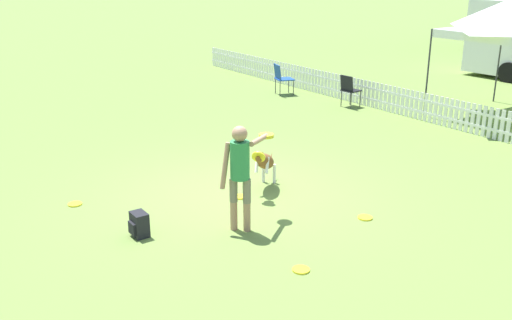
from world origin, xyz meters
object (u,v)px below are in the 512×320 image
Objects in this scene: handler_person at (241,166)px; frisbee_far_scatter at (365,218)px; backpack_on_grass at (139,225)px; folding_chair_green_right at (281,76)px; folding_chair_center at (349,88)px; frisbee_near_dog at (301,270)px; leaping_dog at (265,162)px; frisbee_near_handler at (75,204)px; frisbee_midfield at (240,197)px.

handler_person is 7.02× the size of frisbee_far_scatter.
handler_person is 4.43× the size of backpack_on_grass.
frisbee_far_scatter is 0.63× the size of backpack_on_grass.
folding_chair_center is at bearing -149.01° from folding_chair_green_right.
frisbee_near_dog is 0.24× the size of folding_chair_green_right.
frisbee_near_dog is 9.25m from folding_chair_center.
handler_person is 1.60× the size of leaping_dog.
frisbee_near_dog is at bearing -43.92° from handler_person.
handler_person is 1.70m from backpack_on_grass.
frisbee_far_scatter is 0.25× the size of folding_chair_center.
frisbee_far_scatter is at bearing 48.72° from frisbee_near_handler.
folding_chair_center reaches higher than leaping_dog.
leaping_dog reaches higher than frisbee_far_scatter.
backpack_on_grass reaches higher than frisbee_near_handler.
handler_person is 1.76m from frisbee_near_dog.
handler_person reaches higher than backpack_on_grass.
backpack_on_grass is (-0.65, -1.34, -0.82)m from handler_person.
handler_person is 1.58m from frisbee_midfield.
leaping_dog is 4.40× the size of frisbee_near_handler.
frisbee_midfield is at bearing 106.07° from handler_person.
frisbee_near_handler is 0.25× the size of folding_chair_center.
frisbee_far_scatter is 9.11m from folding_chair_green_right.
frisbee_near_handler is 0.63× the size of backpack_on_grass.
frisbee_near_handler is 1.73m from backpack_on_grass.
folding_chair_green_right is (-2.37, -0.54, 0.02)m from folding_chair_center.
folding_chair_center is 0.96× the size of folding_chair_green_right.
frisbee_near_handler is 9.32m from folding_chair_green_right.
handler_person reaches higher than frisbee_far_scatter.
handler_person is at bearing -31.87° from frisbee_midfield.
backpack_on_grass is (0.39, -1.99, 0.17)m from frisbee_midfield.
folding_chair_green_right reaches higher than frisbee_far_scatter.
handler_person reaches higher than frisbee_near_handler.
frisbee_near_dog is 10.67m from folding_chair_green_right.
leaping_dog is 4.40× the size of frisbee_far_scatter.
frisbee_near_handler is at bearing 139.54° from folding_chair_green_right.
handler_person is at bearing 178.13° from frisbee_near_dog.
folding_chair_green_right is (-4.86, 7.93, 0.55)m from frisbee_near_handler.
leaping_dog is at bearing -162.69° from frisbee_far_scatter.
frisbee_near_handler is at bearing -166.25° from backpack_on_grass.
frisbee_midfield is (-2.51, 0.70, 0.00)m from frisbee_near_dog.
frisbee_near_handler is at bearing -155.84° from frisbee_near_dog.
frisbee_far_scatter is 7.48m from folding_chair_center.
frisbee_near_dog is 1.00× the size of frisbee_far_scatter.
leaping_dog is at bearing 90.25° from handler_person.
frisbee_midfield is 2.03m from backpack_on_grass.
leaping_dog is at bearing 153.93° from frisbee_near_dog.
handler_person is at bearing 36.92° from frisbee_near_handler.
frisbee_near_dog is (2.56, -1.25, -0.51)m from leaping_dog.
folding_chair_center reaches higher than frisbee_far_scatter.
frisbee_far_scatter is (1.87, 0.58, -0.51)m from leaping_dog.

